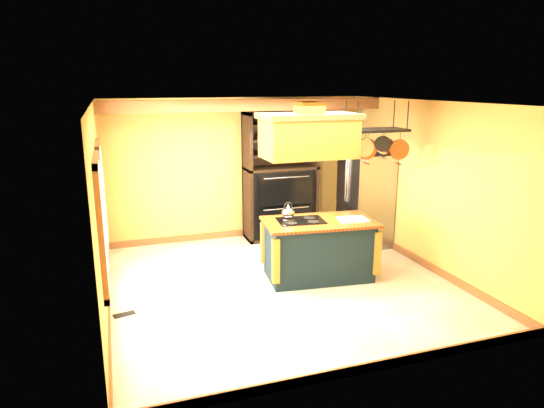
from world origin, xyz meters
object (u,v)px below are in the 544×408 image
pot_rack (376,138)px  refrigerator (365,201)px  kitchen_island (318,249)px  range_hood (309,134)px  hutch (280,190)px

pot_rack → refrigerator: (0.56, 1.22, -1.30)m
kitchen_island → range_hood: (-0.20, -0.00, 1.77)m
kitchen_island → hutch: (0.13, 2.18, 0.46)m
range_hood → refrigerator: (1.67, 1.22, -1.40)m
kitchen_island → refrigerator: (1.47, 1.22, 0.37)m
range_hood → refrigerator: range_hood is taller
refrigerator → kitchen_island: bearing=-140.3°
kitchen_island → hutch: bearing=92.6°
range_hood → refrigerator: size_ratio=0.81×
pot_rack → hutch: size_ratio=0.42×
hutch → kitchen_island: bearing=-93.4°
refrigerator → hutch: (-1.34, 0.96, 0.09)m
range_hood → pot_rack: (1.11, -0.00, -0.10)m
kitchen_island → pot_rack: (0.91, -0.00, 1.67)m
kitchen_island → pot_rack: size_ratio=1.73×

